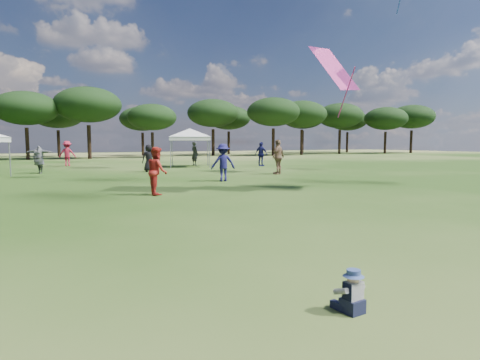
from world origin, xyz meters
The scene contains 4 objects.
tree_line centered at (2.39, 47.41, 5.42)m, with size 108.78×17.63×7.77m.
tent_right centered at (7.63, 25.84, 2.62)m, with size 5.35×5.35×3.04m.
toddler centered at (0.22, 1.88, 0.21)m, with size 0.31×0.35×0.46m.
festival_crowd centered at (-2.07, 22.32, 0.86)m, with size 28.19×20.11×1.92m.
Camera 1 is at (-2.73, -1.15, 1.78)m, focal length 30.00 mm.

